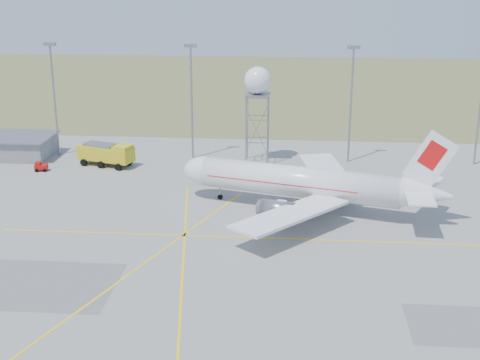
# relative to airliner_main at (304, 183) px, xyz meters

# --- Properties ---
(grass_strip) EXTENTS (400.00, 120.00, 0.03)m
(grass_strip) POSITION_rel_airliner_main_xyz_m (-9.82, 99.13, -4.07)
(grass_strip) COLOR brown
(grass_strip) RESTS_ON ground
(building_grey) EXTENTS (19.00, 10.00, 3.90)m
(building_grey) POSITION_rel_airliner_main_xyz_m (-54.82, 23.13, -2.11)
(building_grey) COLOR gray
(building_grey) RESTS_ON ground
(mast_a) EXTENTS (2.20, 0.50, 20.50)m
(mast_a) POSITION_rel_airliner_main_xyz_m (-44.82, 25.13, 7.98)
(mast_a) COLOR gray
(mast_a) RESTS_ON ground
(mast_b) EXTENTS (2.20, 0.50, 20.50)m
(mast_b) POSITION_rel_airliner_main_xyz_m (-19.82, 25.13, 7.98)
(mast_b) COLOR gray
(mast_b) RESTS_ON ground
(mast_c) EXTENTS (2.20, 0.50, 20.50)m
(mast_c) POSITION_rel_airliner_main_xyz_m (8.18, 25.13, 7.98)
(mast_c) COLOR gray
(mast_c) RESTS_ON ground
(airliner_main) EXTENTS (38.70, 36.75, 13.34)m
(airliner_main) POSITION_rel_airliner_main_xyz_m (0.00, 0.00, 0.00)
(airliner_main) COLOR white
(airliner_main) RESTS_ON ground
(radar_tower) EXTENTS (4.68, 4.68, 16.94)m
(radar_tower) POSITION_rel_airliner_main_xyz_m (-8.01, 23.56, 5.42)
(radar_tower) COLOR gray
(radar_tower) RESTS_ON ground
(fire_truck) EXTENTS (10.48, 6.34, 3.98)m
(fire_truck) POSITION_rel_airliner_main_xyz_m (-33.94, 19.04, -2.18)
(fire_truck) COLOR gold
(fire_truck) RESTS_ON ground
(baggage_tug) EXTENTS (2.26, 1.92, 1.63)m
(baggage_tug) POSITION_rel_airliner_main_xyz_m (-44.46, 15.07, -3.47)
(baggage_tug) COLOR #AD100C
(baggage_tug) RESTS_ON ground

